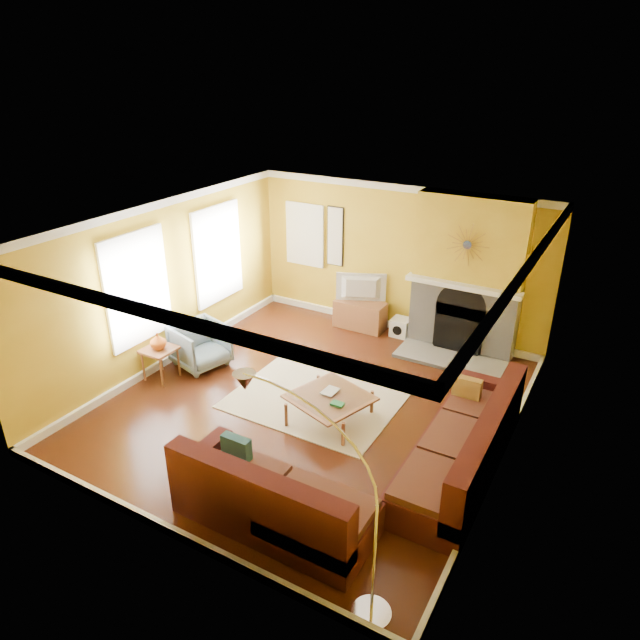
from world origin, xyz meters
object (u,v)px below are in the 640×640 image
Objects in this scene: side_table at (161,363)px; media_console at (360,315)px; coffee_table at (330,408)px; sectional_sofa at (366,432)px; armchair at (200,345)px; arc_lamp at (315,501)px.

media_console is at bearing 59.68° from side_table.
media_console is at bearing 108.27° from coffee_table.
sectional_sofa reaches higher than armchair.
media_console is at bearing 116.98° from sectional_sofa.
side_table is (-1.90, -3.25, 0.00)m from media_console.
sectional_sofa is 3.56m from armchair.
armchair reaches higher than coffee_table.
armchair is at bearing 67.83° from side_table.
arc_lamp reaches higher than side_table.
media_console is 1.80× the size of side_table.
side_table reaches higher than media_console.
arc_lamp is (4.12, -2.23, 0.83)m from side_table.
side_table is (-0.26, -0.65, -0.10)m from armchair.
coffee_table is at bearing -81.81° from armchair.
side_table is (-2.87, -0.32, 0.07)m from coffee_table.
armchair is (-2.61, 0.33, 0.17)m from coffee_table.
media_console reaches higher than coffee_table.
sectional_sofa is at bearing -4.23° from side_table.
armchair is (-1.64, -2.61, 0.10)m from media_console.
coffee_table is (-0.83, 0.59, -0.26)m from sectional_sofa.
media_console is (-1.80, 3.53, -0.19)m from sectional_sofa.
arc_lamp is (1.24, -2.55, 0.90)m from coffee_table.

